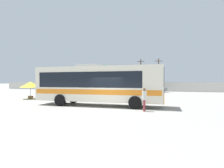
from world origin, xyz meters
TOP-DOWN VIEW (x-y plane):
  - ground_plane at (0.00, 10.00)m, footprint 300.00×300.00m
  - perimeter_wall at (0.00, 28.12)m, footprint 80.00×0.30m
  - coach_bus_cream_orange at (-1.39, 1.88)m, footprint 11.52×3.04m
  - attendant_by_bus_door at (3.15, -0.04)m, footprint 0.35×0.35m
  - vendor_umbrella_near_gate_yellow at (-11.78, 5.20)m, footprint 2.55×2.55m
  - parked_car_leftmost_dark_blue at (-10.77, 24.73)m, footprint 4.39×2.19m
  - parked_car_second_white at (-5.27, 25.13)m, footprint 4.67×2.23m
  - parked_car_third_grey at (1.97, 24.35)m, footprint 4.57×2.06m
  - utility_pole_near at (2.05, 30.43)m, footprint 1.76×0.63m
  - utility_pole_far at (-2.34, 31.89)m, footprint 1.80×0.30m
  - roadside_tree_left at (-12.00, 33.73)m, footprint 5.08×5.08m
  - roadside_tree_midleft at (-2.64, 30.28)m, footprint 3.93×3.93m

SIDE VIEW (x-z plane):
  - ground_plane at x=0.00m, z-range 0.00..0.00m
  - parked_car_leftmost_dark_blue at x=-10.77m, z-range 0.05..1.49m
  - parked_car_third_grey at x=1.97m, z-range 0.05..1.50m
  - parked_car_second_white at x=-5.27m, z-range 0.04..1.58m
  - attendant_by_bus_door at x=3.15m, z-range 0.11..1.83m
  - perimeter_wall at x=0.00m, z-range 0.00..2.04m
  - vendor_umbrella_near_gate_yellow at x=-11.78m, z-range 0.69..2.82m
  - coach_bus_cream_orange at x=-1.39m, z-range 0.12..3.85m
  - utility_pole_near at x=2.05m, z-range 0.18..7.66m
  - utility_pole_far at x=-2.34m, z-range 0.18..7.82m
  - roadside_tree_midleft at x=-2.64m, z-range 1.24..7.09m
  - roadside_tree_left at x=-12.00m, z-range 1.13..7.74m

